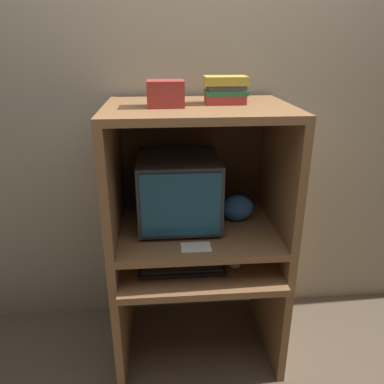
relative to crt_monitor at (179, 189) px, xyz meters
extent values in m
cube|color=gray|center=(0.09, 0.33, 0.32)|extent=(6.00, 0.06, 2.60)
cube|color=brown|center=(-0.33, -0.05, -0.67)|extent=(0.04, 0.65, 0.63)
cube|color=brown|center=(0.52, -0.05, -0.67)|extent=(0.04, 0.65, 0.63)
cube|color=brown|center=(0.09, -0.20, -0.37)|extent=(0.80, 0.45, 0.04)
cube|color=brown|center=(-0.33, -0.05, -0.27)|extent=(0.04, 0.65, 0.16)
cube|color=brown|center=(0.52, -0.05, -0.27)|extent=(0.04, 0.65, 0.16)
cube|color=brown|center=(0.09, -0.05, -0.21)|extent=(0.80, 0.65, 0.04)
cube|color=brown|center=(-0.33, -0.05, 0.12)|extent=(0.04, 0.65, 0.64)
cube|color=brown|center=(0.52, -0.05, 0.12)|extent=(0.04, 0.65, 0.64)
cube|color=brown|center=(0.09, -0.05, 0.42)|extent=(0.80, 0.65, 0.04)
cube|color=#48321E|center=(0.09, 0.26, 0.12)|extent=(0.80, 0.01, 0.64)
cylinder|color=#333338|center=(0.00, 0.00, -0.18)|extent=(0.23, 0.23, 0.02)
cube|color=#333338|center=(0.00, 0.00, 0.00)|extent=(0.41, 0.44, 0.35)
cube|color=navy|center=(0.00, -0.21, 0.00)|extent=(0.38, 0.01, 0.32)
cube|color=black|center=(0.00, -0.21, -0.34)|extent=(0.44, 0.16, 0.02)
cube|color=#333335|center=(0.00, -0.21, -0.33)|extent=(0.40, 0.13, 0.01)
ellipsoid|color=#B7B7B7|center=(0.27, -0.22, -0.34)|extent=(0.06, 0.04, 0.03)
ellipsoid|color=#336BB7|center=(0.32, 0.01, -0.12)|extent=(0.17, 0.13, 0.14)
cube|color=maroon|center=(0.22, -0.03, 0.46)|extent=(0.19, 0.12, 0.04)
cube|color=#236638|center=(0.23, -0.02, 0.49)|extent=(0.19, 0.14, 0.02)
cube|color=#4C4C51|center=(0.23, -0.02, 0.52)|extent=(0.18, 0.12, 0.02)
cube|color=gold|center=(0.23, -0.02, 0.55)|extent=(0.20, 0.14, 0.04)
cube|color=white|center=(0.07, -0.27, -0.19)|extent=(0.14, 0.09, 0.00)
cube|color=maroon|center=(-0.06, -0.09, 0.50)|extent=(0.16, 0.14, 0.12)
camera|label=1|loc=(-0.08, -1.82, 0.71)|focal=35.00mm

